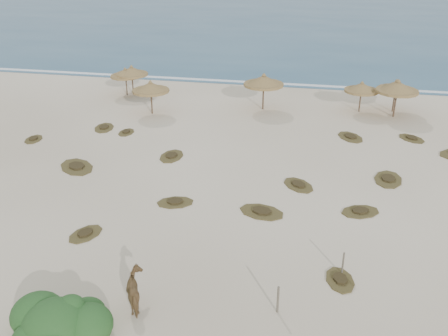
{
  "coord_description": "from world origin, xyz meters",
  "views": [
    {
      "loc": [
        5.06,
        -18.93,
        12.71
      ],
      "look_at": [
        0.37,
        5.0,
        1.11
      ],
      "focal_mm": 40.0,
      "sensor_mm": 36.0,
      "label": 1
    }
  ],
  "objects_px": {
    "palapa_1": "(125,73)",
    "bush": "(57,326)",
    "horse": "(137,291)",
    "palapa_0": "(132,71)"
  },
  "relations": [
    {
      "from": "palapa_0",
      "to": "horse",
      "type": "bearing_deg",
      "value": -69.21
    },
    {
      "from": "palapa_0",
      "to": "bush",
      "type": "bearing_deg",
      "value": -74.69
    },
    {
      "from": "horse",
      "to": "palapa_1",
      "type": "bearing_deg",
      "value": -97.25
    },
    {
      "from": "palapa_0",
      "to": "palapa_1",
      "type": "relative_size",
      "value": 1.11
    },
    {
      "from": "palapa_1",
      "to": "palapa_0",
      "type": "bearing_deg",
      "value": 26.14
    },
    {
      "from": "horse",
      "to": "bush",
      "type": "distance_m",
      "value": 2.98
    },
    {
      "from": "palapa_0",
      "to": "palapa_1",
      "type": "distance_m",
      "value": 0.55
    },
    {
      "from": "bush",
      "to": "palapa_1",
      "type": "bearing_deg",
      "value": 106.37
    },
    {
      "from": "palapa_1",
      "to": "bush",
      "type": "height_order",
      "value": "palapa_1"
    },
    {
      "from": "palapa_0",
      "to": "horse",
      "type": "relative_size",
      "value": 1.97
    }
  ]
}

